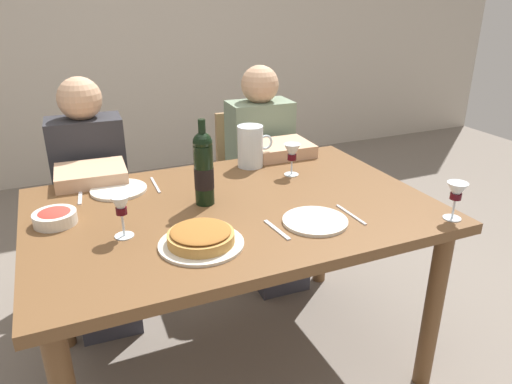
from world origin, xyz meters
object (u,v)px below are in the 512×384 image
(dining_table, at_px, (233,227))
(wine_bottle, at_px, (204,169))
(diner_left, at_px, (94,197))
(diner_right, at_px, (268,171))
(salad_bowl, at_px, (55,217))
(wine_glass_centre, at_px, (292,154))
(dinner_plate_left_setting, at_px, (119,190))
(wine_glass_left_diner, at_px, (121,208))
(dinner_plate_right_setting, at_px, (315,221))
(chair_left, at_px, (94,201))
(baked_tart, at_px, (201,238))
(wine_glass_right_diner, at_px, (456,193))
(water_pitcher, at_px, (250,149))
(chair_right, at_px, (252,177))

(dining_table, xyz_separation_m, wine_bottle, (-0.09, 0.06, 0.23))
(wine_bottle, xyz_separation_m, diner_left, (-0.37, 0.58, -0.29))
(diner_right, bearing_deg, salad_bowl, 28.57)
(wine_glass_centre, relative_size, dinner_plate_left_setting, 0.63)
(dining_table, distance_m, wine_glass_left_diner, 0.47)
(dinner_plate_right_setting, bearing_deg, chair_left, 120.14)
(baked_tart, distance_m, diner_right, 1.12)
(wine_glass_centre, xyz_separation_m, diner_right, (0.09, 0.44, -0.24))
(salad_bowl, xyz_separation_m, wine_glass_centre, (0.98, 0.10, 0.07))
(dinner_plate_right_setting, distance_m, diner_right, 0.94)
(wine_glass_left_diner, distance_m, diner_right, 1.16)
(wine_glass_right_diner, relative_size, dinner_plate_left_setting, 0.61)
(wine_bottle, xyz_separation_m, wine_glass_centre, (0.45, 0.14, -0.04))
(wine_glass_left_diner, relative_size, diner_right, 0.13)
(chair_left, relative_size, diner_left, 0.75)
(wine_glass_right_diner, bearing_deg, dinner_plate_right_setting, 159.98)
(wine_glass_left_diner, distance_m, wine_glass_centre, 0.83)
(dinner_plate_right_setting, bearing_deg, dining_table, 129.75)
(water_pitcher, distance_m, chair_right, 0.64)
(salad_bowl, height_order, dinner_plate_left_setting, salad_bowl)
(dining_table, xyz_separation_m, water_pitcher, (0.24, 0.38, 0.18))
(dining_table, xyz_separation_m, wine_glass_centre, (0.36, 0.20, 0.19))
(wine_glass_right_diner, height_order, dinner_plate_left_setting, wine_glass_right_diner)
(wine_glass_right_diner, height_order, wine_glass_centre, wine_glass_centre)
(dining_table, height_order, salad_bowl, salad_bowl)
(wine_glass_left_diner, relative_size, dinner_plate_right_setting, 0.64)
(wine_bottle, bearing_deg, wine_glass_left_diner, -155.67)
(water_pitcher, xyz_separation_m, diner_right, (0.21, 0.26, -0.23))
(wine_bottle, height_order, water_pitcher, wine_bottle)
(dinner_plate_left_setting, xyz_separation_m, chair_right, (0.83, 0.56, -0.27))
(wine_glass_right_diner, distance_m, diner_left, 1.58)
(chair_right, bearing_deg, dinner_plate_right_setting, 79.94)
(wine_glass_centre, xyz_separation_m, diner_left, (-0.81, 0.44, -0.24))
(wine_glass_centre, relative_size, chair_left, 0.16)
(dining_table, height_order, dinner_plate_left_setting, dinner_plate_left_setting)
(dining_table, distance_m, baked_tart, 0.35)
(dinner_plate_left_setting, bearing_deg, dinner_plate_right_setting, -44.17)
(diner_left, bearing_deg, wine_glass_right_diner, 139.69)
(dinner_plate_left_setting, bearing_deg, salad_bowl, -139.38)
(diner_right, bearing_deg, chair_left, -13.08)
(water_pitcher, xyz_separation_m, chair_right, (0.22, 0.50, -0.35))
(dining_table, distance_m, wine_bottle, 0.26)
(diner_left, relative_size, diner_right, 1.00)
(diner_right, bearing_deg, baked_tart, 55.75)
(chair_right, bearing_deg, dinner_plate_left_setting, 35.96)
(baked_tart, xyz_separation_m, diner_right, (0.65, 0.89, -0.17))
(dining_table, xyz_separation_m, chair_right, (0.45, 0.88, -0.17))
(dining_table, relative_size, wine_glass_left_diner, 10.22)
(baked_tart, distance_m, chair_right, 1.34)
(wine_bottle, height_order, salad_bowl, wine_bottle)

